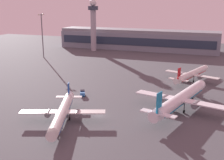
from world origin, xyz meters
TOP-DOWN VIEW (x-y plane):
  - ground_plane at (0.00, 0.00)m, footprint 416.00×416.00m
  - terminal_building at (-26.61, 147.05)m, footprint 130.76×22.40m
  - control_tower at (-58.05, 128.24)m, footprint 8.00×8.00m
  - airplane_taxiway_distant at (-9.19, -9.57)m, footprint 27.80×35.29m
  - airplane_terminal_side at (25.98, 15.03)m, footprint 34.92×44.51m
  - airplane_near_gate at (25.90, 58.85)m, footprint 27.63×35.13m
  - maintenance_van at (-15.23, 18.02)m, footprint 3.61×4.58m
  - apron_light_west at (-79.90, 88.52)m, footprint 4.80×0.90m

SIDE VIEW (x-z plane):
  - ground_plane at x=0.00m, z-range 0.00..0.00m
  - maintenance_van at x=-15.23m, z-range 0.05..2.30m
  - airplane_near_gate at x=25.90m, z-range -1.13..8.13m
  - airplane_taxiway_distant at x=-9.19m, z-range -1.14..8.23m
  - airplane_terminal_side at x=25.98m, z-range -1.41..10.16m
  - terminal_building at x=-26.61m, z-range -0.11..16.29m
  - apron_light_west at x=-79.90m, z-range 1.90..32.34m
  - control_tower at x=-58.05m, z-range 3.08..43.66m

